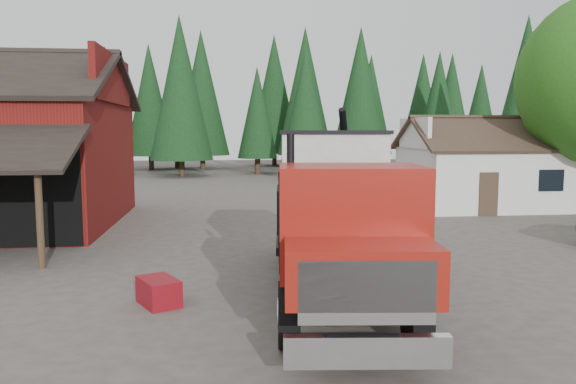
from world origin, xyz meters
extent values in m
plane|color=#4B433B|center=(0.00, 0.00, 0.00)|extent=(120.00, 120.00, 0.00)
cube|color=#5F160F|center=(-5.00, 10.00, 6.00)|extent=(0.25, 7.00, 2.00)
cylinder|color=#382619|center=(-5.60, 2.10, 1.40)|extent=(0.20, 0.20, 2.80)
cube|color=silver|center=(13.00, 13.00, 1.50)|extent=(8.00, 6.00, 3.00)
cube|color=#38281E|center=(13.00, 11.50, 3.75)|extent=(8.60, 3.42, 1.80)
cube|color=#38281E|center=(13.00, 14.50, 3.75)|extent=(8.60, 3.42, 1.80)
cube|color=silver|center=(9.00, 13.00, 3.75)|extent=(0.20, 4.20, 1.50)
cube|color=silver|center=(17.00, 13.00, 3.75)|extent=(0.20, 4.20, 1.50)
cube|color=#38281E|center=(11.50, 9.98, 1.00)|extent=(0.90, 0.06, 2.00)
cube|color=black|center=(14.50, 9.98, 1.60)|extent=(1.20, 0.06, 1.00)
sphere|color=#265914|center=(15.80, 10.80, 5.00)|extent=(4.40, 4.40, 4.40)
cylinder|color=#382619|center=(6.00, 30.00, 0.80)|extent=(0.44, 0.44, 1.60)
cone|color=black|center=(6.00, 30.00, 5.90)|extent=(3.96, 3.96, 9.00)
cylinder|color=#382619|center=(22.00, 26.00, 0.80)|extent=(0.44, 0.44, 1.60)
cone|color=black|center=(22.00, 26.00, 6.90)|extent=(4.84, 4.84, 11.00)
cylinder|color=#382619|center=(-4.00, 34.00, 0.80)|extent=(0.44, 0.44, 1.60)
cone|color=black|center=(-4.00, 34.00, 7.40)|extent=(5.28, 5.28, 12.00)
cylinder|color=black|center=(0.69, -4.45, 0.60)|extent=(0.50, 1.23, 1.20)
cylinder|color=black|center=(2.98, -4.68, 0.60)|extent=(0.50, 1.23, 1.20)
cylinder|color=black|center=(1.22, 0.77, 0.60)|extent=(0.50, 1.23, 1.20)
cylinder|color=black|center=(3.50, 0.54, 0.60)|extent=(0.50, 1.23, 1.20)
cylinder|color=black|center=(1.37, 2.29, 0.60)|extent=(0.50, 1.23, 1.20)
cylinder|color=black|center=(3.65, 2.06, 0.60)|extent=(0.50, 1.23, 1.20)
cube|color=black|center=(2.18, -1.09, 1.04)|extent=(2.14, 9.47, 0.44)
cube|color=silver|center=(1.66, -6.25, 0.60)|extent=(2.52, 0.45, 0.49)
cube|color=silver|center=(1.68, -6.15, 1.48)|extent=(2.08, 0.32, 0.98)
cube|color=maroon|center=(1.74, -5.49, 1.64)|extent=(2.59, 1.66, 0.93)
cube|color=maroon|center=(1.88, -4.08, 2.24)|extent=(2.80, 2.11, 2.02)
cube|color=black|center=(1.80, -4.95, 2.57)|extent=(2.29, 0.32, 0.98)
cylinder|color=black|center=(0.89, -2.99, 2.84)|extent=(0.17, 0.17, 1.97)
cube|color=black|center=(1.99, -2.99, 2.19)|extent=(2.68, 0.40, 1.75)
cube|color=black|center=(2.34, 0.43, 1.33)|extent=(3.41, 6.59, 0.17)
cube|color=silver|center=(2.34, 0.43, 2.95)|extent=(2.86, 3.84, 1.75)
cone|color=silver|center=(2.34, 0.43, 1.86)|extent=(2.63, 2.63, 0.77)
cube|color=black|center=(2.34, 0.43, 3.85)|extent=(2.98, 3.96, 0.09)
cylinder|color=black|center=(3.14, 1.89, 2.84)|extent=(1.04, 2.33, 3.34)
cube|color=maroon|center=(1.95, 3.11, 1.64)|extent=(0.74, 0.94, 0.49)
cylinder|color=silver|center=(3.20, -3.50, 0.93)|extent=(0.72, 1.15, 0.61)
cube|color=maroon|center=(-1.92, -1.68, 0.30)|extent=(1.12, 1.30, 0.60)
camera|label=1|loc=(-0.42, -14.14, 3.89)|focal=35.00mm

